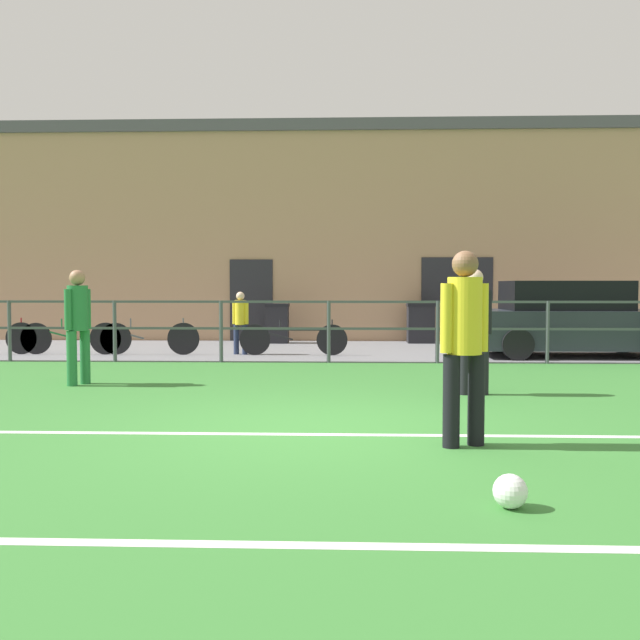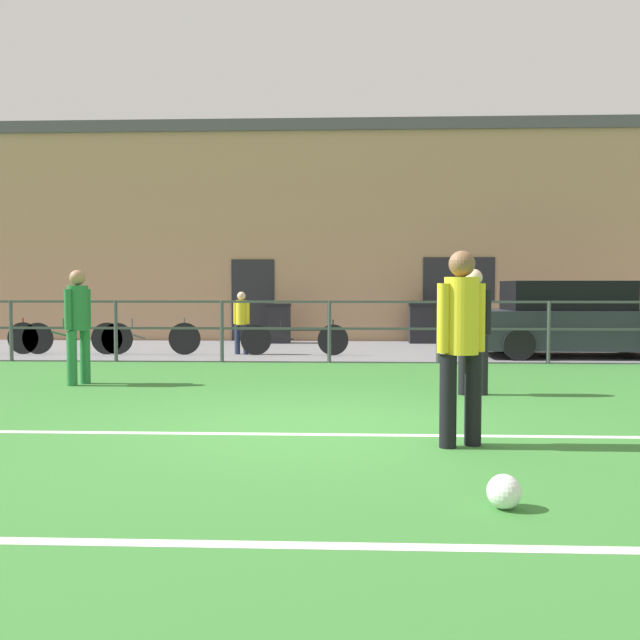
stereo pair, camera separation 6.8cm
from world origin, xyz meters
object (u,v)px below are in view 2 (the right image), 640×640
(player_striker, at_px, (78,320))
(parked_car_red, at_px, (573,321))
(spectator_child, at_px, (242,319))
(trash_bin_0, at_px, (422,323))
(bicycle_parked_4, at_px, (145,338))
(trash_bin_1, at_px, (279,323))
(player_goalkeeper, at_px, (474,324))
(player_winger, at_px, (461,336))
(bicycle_parked_3, at_px, (77,338))
(soccer_ball_match, at_px, (504,492))
(bicycle_parked_0, at_px, (294,339))

(player_striker, relative_size, parked_car_red, 0.43)
(spectator_child, bearing_deg, trash_bin_0, -127.17)
(bicycle_parked_4, xyz_separation_m, trash_bin_1, (2.43, 3.05, 0.15))
(player_goalkeeper, xyz_separation_m, spectator_child, (-3.82, 5.11, -0.18))
(player_winger, relative_size, bicycle_parked_3, 0.75)
(parked_car_red, bearing_deg, bicycle_parked_4, -179.95)
(player_striker, height_order, trash_bin_0, player_striker)
(soccer_ball_match, height_order, bicycle_parked_0, bicycle_parked_0)
(player_striker, distance_m, player_winger, 6.12)
(player_winger, xyz_separation_m, bicycle_parked_3, (-6.57, 7.96, -0.62))
(player_goalkeeper, distance_m, trash_bin_0, 8.22)
(bicycle_parked_4, height_order, trash_bin_0, trash_bin_0)
(player_winger, distance_m, bicycle_parked_4, 9.50)
(player_goalkeeper, bearing_deg, bicycle_parked_4, -38.59)
(trash_bin_0, bearing_deg, player_striker, -127.17)
(player_goalkeeper, height_order, parked_car_red, player_goalkeeper)
(bicycle_parked_0, bearing_deg, player_goalkeeper, -61.25)
(spectator_child, height_order, bicycle_parked_4, spectator_child)
(soccer_ball_match, bearing_deg, bicycle_parked_4, 117.96)
(bicycle_parked_0, relative_size, bicycle_parked_4, 0.97)
(trash_bin_1, bearing_deg, player_goalkeeper, -67.36)
(bicycle_parked_4, bearing_deg, player_winger, -57.11)
(trash_bin_0, bearing_deg, bicycle_parked_4, -151.53)
(player_winger, xyz_separation_m, trash_bin_0, (0.81, 11.19, -0.46))
(player_winger, distance_m, parked_car_red, 8.69)
(parked_car_red, height_order, bicycle_parked_3, parked_car_red)
(player_striker, distance_m, trash_bin_0, 9.40)
(player_goalkeeper, bearing_deg, trash_bin_0, -89.09)
(player_striker, bearing_deg, spectator_child, 5.67)
(parked_car_red, distance_m, trash_bin_0, 4.17)
(spectator_child, distance_m, parked_car_red, 6.65)
(trash_bin_0, bearing_deg, player_winger, -94.12)
(spectator_child, distance_m, trash_bin_0, 5.06)
(parked_car_red, distance_m, bicycle_parked_0, 5.57)
(player_winger, xyz_separation_m, spectator_child, (-3.19, 8.10, -0.23))
(player_winger, bearing_deg, soccer_ball_match, 66.62)
(player_winger, distance_m, trash_bin_0, 11.23)
(bicycle_parked_3, bearing_deg, player_winger, -50.48)
(spectator_child, xyz_separation_m, bicycle_parked_4, (-1.96, -0.14, -0.39))
(spectator_child, bearing_deg, bicycle_parked_4, 19.13)
(bicycle_parked_4, height_order, trash_bin_1, trash_bin_1)
(spectator_child, relative_size, bicycle_parked_4, 0.57)
(player_striker, relative_size, player_winger, 0.96)
(player_goalkeeper, distance_m, player_winger, 3.05)
(parked_car_red, bearing_deg, player_winger, -113.41)
(player_striker, distance_m, soccer_ball_match, 7.36)
(player_goalkeeper, distance_m, soccer_ball_match, 4.84)
(player_striker, distance_m, trash_bin_1, 7.62)
(bicycle_parked_0, bearing_deg, bicycle_parked_3, 180.00)
(trash_bin_0, bearing_deg, spectator_child, -142.29)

